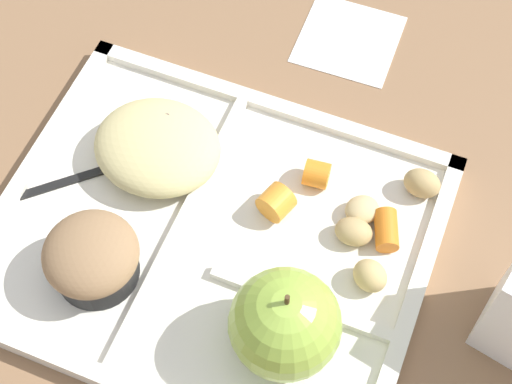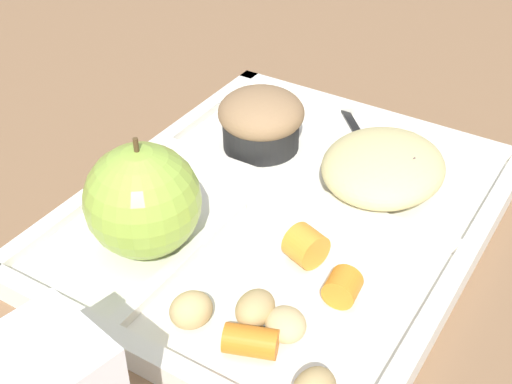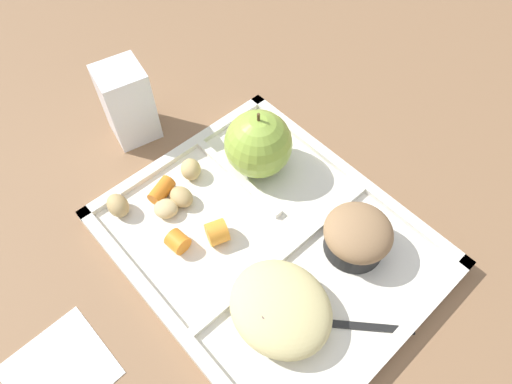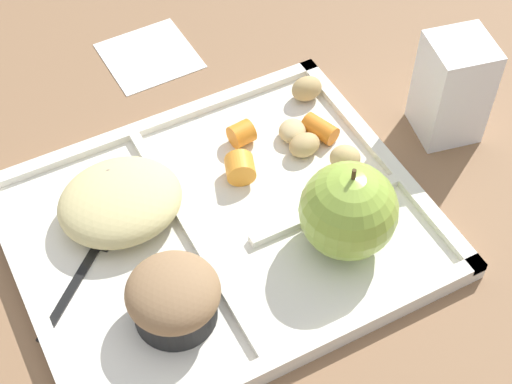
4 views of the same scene
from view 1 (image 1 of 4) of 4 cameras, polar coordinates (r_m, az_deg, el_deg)
ground at (r=0.67m, az=-3.15°, el=-3.56°), size 6.00×6.00×0.00m
lunch_tray at (r=0.67m, az=-3.16°, el=-3.33°), size 0.36×0.30×0.02m
green_apple at (r=0.59m, az=2.09°, el=-9.44°), size 0.08×0.08×0.09m
bran_muffin at (r=0.64m, az=-11.66°, el=-4.66°), size 0.08×0.08×0.05m
carrot_slice_small at (r=0.68m, az=4.37°, el=1.29°), size 0.02×0.03×0.02m
carrot_slice_near_corner at (r=0.66m, az=9.34°, el=-2.70°), size 0.03×0.04×0.02m
carrot_slice_center at (r=0.66m, az=1.46°, el=-0.75°), size 0.03×0.03×0.03m
potato_chunk_corner at (r=0.64m, az=8.18°, el=-5.96°), size 0.04×0.04×0.02m
potato_chunk_browned at (r=0.69m, az=11.83°, el=0.62°), size 0.03×0.03×0.03m
potato_chunk_small at (r=0.66m, az=7.02°, el=-2.84°), size 0.03×0.03×0.02m
potato_chunk_golden at (r=0.67m, az=7.63°, el=-1.27°), size 0.04×0.04×0.02m
egg_noodle_pile at (r=0.69m, az=-7.09°, el=3.23°), size 0.11×0.10×0.04m
meatball_back at (r=0.69m, az=-8.31°, el=2.28°), size 0.04×0.04×0.04m
meatball_front at (r=0.70m, az=-6.39°, el=4.45°), size 0.04×0.04×0.04m
meatball_center at (r=0.68m, az=-7.05°, el=2.63°), size 0.04×0.04×0.04m
meatball_side at (r=0.69m, az=-7.05°, el=3.10°), size 0.03×0.03×0.03m
plastic_fork at (r=0.71m, az=-11.03°, el=1.51°), size 0.12×0.11×0.00m
paper_napkin at (r=0.80m, az=6.66°, el=10.85°), size 0.10×0.10×0.00m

